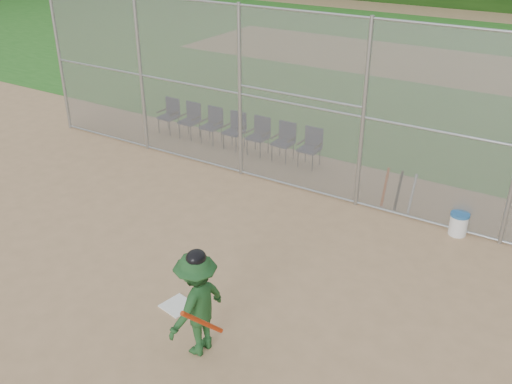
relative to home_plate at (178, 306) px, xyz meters
The scene contains 15 objects.
ground 0.18m from the home_plate, 75.20° to the right, with size 100.00×100.00×0.00m, color tan.
grass_strip 17.83m from the home_plate, 89.86° to the left, with size 100.00×100.00×0.00m, color #286D20.
dirt_patch_far 17.83m from the home_plate, 89.86° to the left, with size 24.00×24.00×0.00m, color tan.
backstop_fence 5.25m from the home_plate, 89.47° to the left, with size 16.09×0.09×4.00m.
home_plate is the anchor object (origin of this frame).
batter_at_plate 1.37m from the home_plate, 33.78° to the right, with size 0.87×1.27×1.72m.
water_cooler 5.74m from the home_plate, 55.46° to the left, with size 0.37×0.37×0.47m.
spare_bats 5.50m from the home_plate, 70.29° to the left, with size 0.66×0.34×0.83m.
chair_0 8.05m from the home_plate, 130.82° to the left, with size 0.54×0.52×0.96m, color #0F193A, non-canonical shape.
chair_1 7.59m from the home_plate, 126.52° to the left, with size 0.54×0.52×0.96m, color #0F193A, non-canonical shape.
chair_2 7.17m from the home_plate, 121.69° to the left, with size 0.54×0.52×0.96m, color #0F193A, non-canonical shape.
chair_3 6.80m from the home_plate, 116.30° to the left, with size 0.54×0.52×0.96m, color #0F193A, non-canonical shape.
chair_4 6.51m from the home_plate, 110.36° to the left, with size 0.54×0.52×0.96m, color #0F193A, non-canonical shape.
chair_5 6.29m from the home_plate, 103.93° to the left, with size 0.54×0.52×0.96m, color #0F193A, non-canonical shape.
chair_6 6.15m from the home_plate, 97.12° to the left, with size 0.54×0.52×0.96m, color #0F193A, non-canonical shape.
Camera 1 is at (4.99, -5.45, 5.85)m, focal length 40.00 mm.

